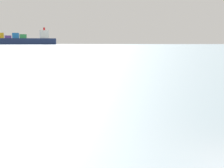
% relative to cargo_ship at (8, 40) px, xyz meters
% --- Properties ---
extents(cargo_ship, '(180.98, 91.06, 34.42)m').
position_rel_cargo_ship_xyz_m(cargo_ship, '(0.00, 0.00, 0.00)').
color(cargo_ship, navy).
rests_on(cargo_ship, ground_plane).
extents(distant_headland, '(1032.73, 338.15, 28.36)m').
position_rel_cargo_ship_xyz_m(distant_headland, '(22.14, 594.10, 4.21)').
color(distant_headland, '#60665B').
rests_on(distant_headland, ground_plane).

